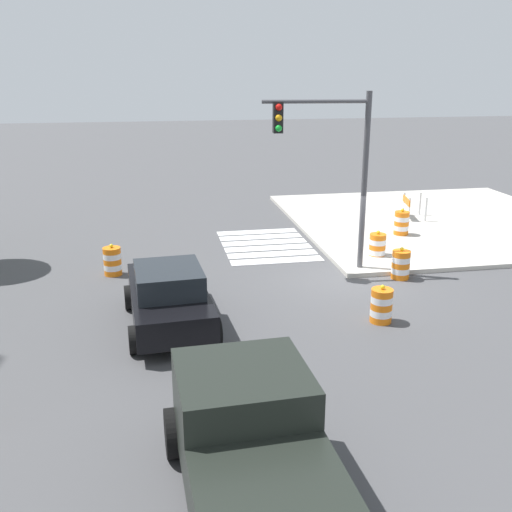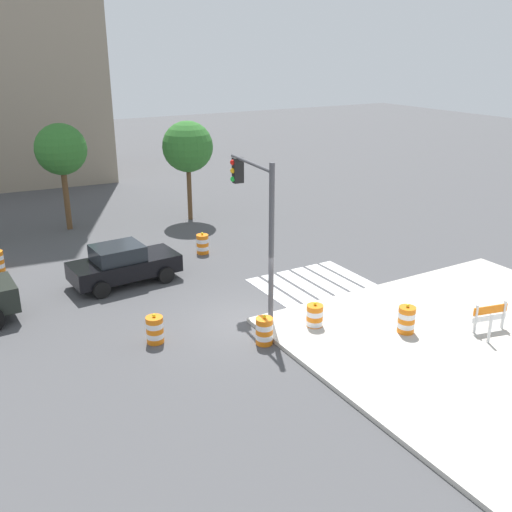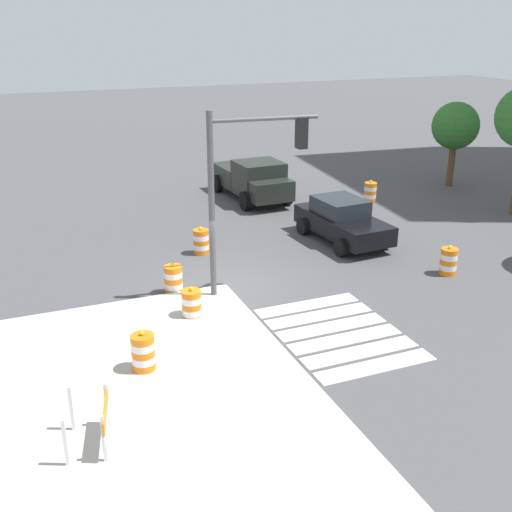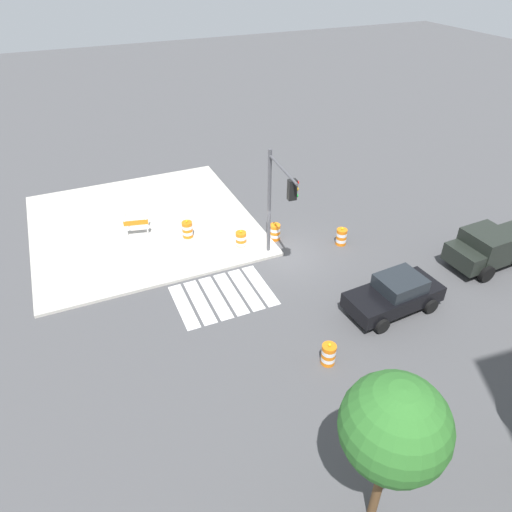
# 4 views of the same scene
# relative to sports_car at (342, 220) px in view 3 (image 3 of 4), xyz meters

# --- Properties ---
(ground_plane) EXTENTS (120.00, 120.00, 0.00)m
(ground_plane) POSITION_rel_sports_car_xyz_m (2.56, -5.62, -0.81)
(ground_plane) COLOR #474749
(sidewalk_corner) EXTENTS (12.00, 12.00, 0.15)m
(sidewalk_corner) POSITION_rel_sports_car_xyz_m (8.56, -11.62, -0.74)
(sidewalk_corner) COLOR #BCB7AD
(sidewalk_corner) RESTS_ON ground
(crosswalk_stripes) EXTENTS (4.35, 3.20, 0.02)m
(crosswalk_stripes) POSITION_rel_sports_car_xyz_m (6.56, -3.82, -0.80)
(crosswalk_stripes) COLOR silver
(crosswalk_stripes) RESTS_ON ground
(sports_car) EXTENTS (4.41, 2.35, 1.63)m
(sports_car) POSITION_rel_sports_car_xyz_m (0.00, 0.00, 0.00)
(sports_car) COLOR black
(sports_car) RESTS_ON ground
(pickup_truck) EXTENTS (5.23, 2.51, 1.92)m
(pickup_truck) POSITION_rel_sports_car_xyz_m (-6.61, -0.94, 0.16)
(pickup_truck) COLOR black
(pickup_truck) RESTS_ON ground
(traffic_barrel_near_corner) EXTENTS (0.56, 0.56, 1.02)m
(traffic_barrel_near_corner) POSITION_rel_sports_car_xyz_m (4.27, 1.62, -0.36)
(traffic_barrel_near_corner) COLOR orange
(traffic_barrel_near_corner) RESTS_ON ground
(traffic_barrel_crosswalk_end) EXTENTS (0.56, 0.56, 1.02)m
(traffic_barrel_crosswalk_end) POSITION_rel_sports_car_xyz_m (-4.27, 3.94, -0.36)
(traffic_barrel_crosswalk_end) COLOR orange
(traffic_barrel_crosswalk_end) RESTS_ON ground
(traffic_barrel_median_near) EXTENTS (0.56, 0.56, 1.02)m
(traffic_barrel_median_near) POSITION_rel_sports_car_xyz_m (4.27, -7.25, -0.36)
(traffic_barrel_median_near) COLOR orange
(traffic_barrel_median_near) RESTS_ON ground
(traffic_barrel_median_far) EXTENTS (0.56, 0.56, 1.02)m
(traffic_barrel_median_far) POSITION_rel_sports_car_xyz_m (2.30, -7.24, -0.36)
(traffic_barrel_median_far) COLOR orange
(traffic_barrel_median_far) RESTS_ON ground
(traffic_barrel_far_curb) EXTENTS (0.56, 0.56, 1.02)m
(traffic_barrel_far_curb) POSITION_rel_sports_car_xyz_m (-0.72, -5.39, -0.36)
(traffic_barrel_far_curb) COLOR orange
(traffic_barrel_far_curb) RESTS_ON ground
(traffic_barrel_on_sidewalk) EXTENTS (0.56, 0.56, 1.02)m
(traffic_barrel_on_sidewalk) POSITION_rel_sports_car_xyz_m (6.61, -9.15, -0.21)
(traffic_barrel_on_sidewalk) COLOR orange
(traffic_barrel_on_sidewalk) RESTS_ON sidewalk_corner
(construction_barricade) EXTENTS (1.37, 1.03, 1.00)m
(construction_barricade) POSITION_rel_sports_car_xyz_m (9.04, -10.59, -0.09)
(construction_barricade) COLOR silver
(construction_barricade) RESTS_ON sidewalk_corner
(traffic_light_pole) EXTENTS (0.52, 3.28, 5.50)m
(traffic_light_pole) POSITION_rel_sports_car_xyz_m (3.25, -5.09, 3.10)
(traffic_light_pole) COLOR #4C4C51
(traffic_light_pole) RESTS_ON sidewalk_corner
(street_tree_streetside_far) EXTENTS (2.32, 2.32, 4.18)m
(street_tree_streetside_far) POSITION_rel_sports_car_xyz_m (-5.31, 9.29, 2.17)
(street_tree_streetside_far) COLOR brown
(street_tree_streetside_far) RESTS_ON ground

